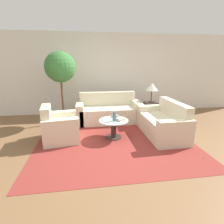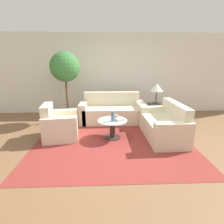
# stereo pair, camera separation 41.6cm
# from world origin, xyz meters

# --- Properties ---
(ground_plane) EXTENTS (14.00, 14.00, 0.00)m
(ground_plane) POSITION_xyz_m (0.00, 0.00, 0.00)
(ground_plane) COLOR brown
(wall_back) EXTENTS (10.00, 0.06, 2.60)m
(wall_back) POSITION_xyz_m (0.00, 2.96, 1.30)
(wall_back) COLOR white
(wall_back) RESTS_ON ground_plane
(rug) EXTENTS (3.37, 3.28, 0.01)m
(rug) POSITION_xyz_m (-0.12, 0.74, 0.00)
(rug) COLOR maroon
(rug) RESTS_ON ground_plane
(sofa_main) EXTENTS (1.86, 0.80, 0.83)m
(sofa_main) POSITION_xyz_m (-0.09, 1.96, 0.28)
(sofa_main) COLOR beige
(sofa_main) RESTS_ON ground_plane
(armchair) EXTENTS (0.85, 0.91, 0.80)m
(armchair) POSITION_xyz_m (-1.36, 0.81, 0.28)
(armchair) COLOR beige
(armchair) RESTS_ON ground_plane
(loveseat) EXTENTS (0.79, 1.48, 0.82)m
(loveseat) POSITION_xyz_m (1.10, 0.73, 0.28)
(loveseat) COLOR beige
(loveseat) RESTS_ON ground_plane
(coffee_table) EXTENTS (0.68, 0.68, 0.43)m
(coffee_table) POSITION_xyz_m (-0.12, 0.74, 0.28)
(coffee_table) COLOR #332823
(coffee_table) RESTS_ON ground_plane
(side_table) EXTENTS (0.37, 0.37, 0.54)m
(side_table) POSITION_xyz_m (1.20, 1.93, 0.27)
(side_table) COLOR #332823
(side_table) RESTS_ON ground_plane
(table_lamp) EXTENTS (0.37, 0.37, 0.58)m
(table_lamp) POSITION_xyz_m (1.20, 1.93, 0.99)
(table_lamp) COLOR #332823
(table_lamp) RESTS_ON side_table
(potted_plant) EXTENTS (0.82, 0.82, 1.98)m
(potted_plant) POSITION_xyz_m (-1.38, 2.01, 1.49)
(potted_plant) COLOR brown
(potted_plant) RESTS_ON ground_plane
(vase) EXTENTS (0.08, 0.08, 0.22)m
(vase) POSITION_xyz_m (-0.12, 0.68, 0.54)
(vase) COLOR slate
(vase) RESTS_ON coffee_table
(bowl) EXTENTS (0.16, 0.16, 0.05)m
(bowl) POSITION_xyz_m (-0.05, 0.97, 0.46)
(bowl) COLOR gray
(bowl) RESTS_ON coffee_table
(book_stack) EXTENTS (0.21, 0.20, 0.05)m
(book_stack) POSITION_xyz_m (0.03, 0.70, 0.46)
(book_stack) COLOR beige
(book_stack) RESTS_ON coffee_table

